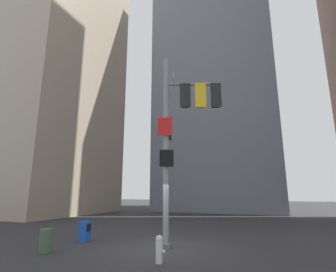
% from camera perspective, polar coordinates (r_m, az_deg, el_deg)
% --- Properties ---
extents(ground, '(120.00, 120.00, 0.00)m').
position_cam_1_polar(ground, '(11.11, -0.52, -23.83)').
color(ground, '#2D2D30').
extents(building_tower_left, '(12.80, 12.80, 36.01)m').
position_cam_1_polar(building_tower_left, '(34.83, -24.52, 15.75)').
color(building_tower_left, tan).
rests_on(building_tower_left, ground).
extents(building_mid_block, '(14.53, 14.53, 31.49)m').
position_cam_1_polar(building_mid_block, '(37.38, 11.49, 9.06)').
color(building_mid_block, slate).
rests_on(building_mid_block, ground).
extents(signal_pole_assembly, '(3.22, 2.70, 8.28)m').
position_cam_1_polar(signal_pole_assembly, '(11.44, 2.54, 2.54)').
color(signal_pole_assembly, gray).
rests_on(signal_pole_assembly, ground).
extents(fire_hydrant, '(0.33, 0.23, 0.84)m').
position_cam_1_polar(fire_hydrant, '(8.79, -1.98, -23.93)').
color(fire_hydrant, silver).
rests_on(fire_hydrant, ground).
extents(newspaper_box, '(0.45, 0.36, 0.87)m').
position_cam_1_polar(newspaper_box, '(12.90, -18.23, -19.68)').
color(newspaper_box, '#194CB2').
rests_on(newspaper_box, ground).
extents(trash_bin, '(0.45, 0.45, 0.84)m').
position_cam_1_polar(trash_bin, '(11.16, -25.78, -20.42)').
color(trash_bin, '#3F593F').
rests_on(trash_bin, ground).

